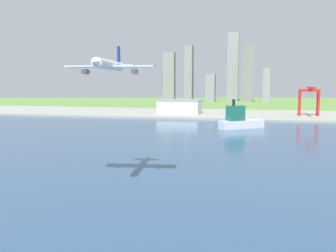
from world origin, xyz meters
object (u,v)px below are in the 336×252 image
at_px(airplane_landing, 109,65).
at_px(warehouse_main, 180,107).
at_px(port_crane_red, 310,95).
at_px(ferry_boat, 239,120).

distance_m(airplane_landing, warehouse_main, 318.75).
relative_size(airplane_landing, port_crane_red, 0.83).
distance_m(port_crane_red, warehouse_main, 153.24).
xyz_separation_m(airplane_landing, ferry_boat, (41.51, 196.88, -39.93)).
distance_m(airplane_landing, port_crane_red, 336.77).
xyz_separation_m(ferry_boat, port_crane_red, (74.13, 118.75, 19.40)).
bearing_deg(ferry_boat, port_crane_red, 58.03).
bearing_deg(airplane_landing, warehouse_main, 96.67).
bearing_deg(airplane_landing, port_crane_red, 69.88).
relative_size(port_crane_red, warehouse_main, 0.91).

